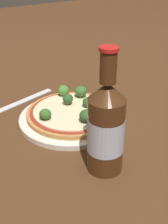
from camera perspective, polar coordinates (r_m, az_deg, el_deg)
ground_plane at (r=0.75m, az=-1.27°, el=-2.03°), size 3.00×3.00×0.00m
plate at (r=0.76m, az=-2.31°, el=-1.20°), size 0.25×0.25×0.01m
pizza at (r=0.76m, az=-1.99°, el=-0.06°), size 0.22×0.22×0.01m
broccoli_floret_0 at (r=0.73m, az=2.62°, el=0.58°), size 0.03×0.03×0.03m
broccoli_floret_1 at (r=0.71m, az=-7.09°, el=-0.39°), size 0.03×0.03×0.02m
broccoli_floret_2 at (r=0.77m, az=-2.98°, el=2.45°), size 0.03×0.03×0.03m
broccoli_floret_3 at (r=0.76m, az=0.74°, el=1.84°), size 0.03×0.03×0.02m
broccoli_floret_4 at (r=0.81m, az=-0.59°, el=3.86°), size 0.03×0.03×0.03m
broccoli_floret_5 at (r=0.79m, az=2.46°, el=2.76°), size 0.03×0.03×0.03m
broccoli_floret_6 at (r=0.76m, az=2.90°, el=1.81°), size 0.02×0.02×0.02m
broccoli_floret_7 at (r=0.70m, az=0.80°, el=-0.59°), size 0.03×0.03×0.03m
broccoli_floret_8 at (r=0.82m, az=-3.78°, el=3.94°), size 0.03×0.03×0.03m
beer_bottle at (r=0.56m, az=4.03°, el=-2.83°), size 0.07×0.07×0.24m
fork at (r=0.87m, az=-10.74°, el=2.19°), size 0.07×0.18×0.00m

